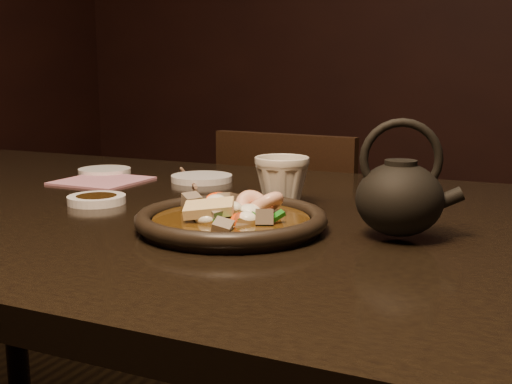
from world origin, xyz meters
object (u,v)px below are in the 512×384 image
at_px(table, 154,248).
at_px(teapot, 400,195).
at_px(chair, 302,272).
at_px(tea_cup, 282,180).
at_px(plate, 231,221).

bearing_deg(table, teapot, -7.08).
relative_size(chair, tea_cup, 9.31).
height_order(table, teapot, teapot).
distance_m(plate, tea_cup, 0.17).
bearing_deg(tea_cup, plate, -91.26).
distance_m(chair, tea_cup, 0.71).
bearing_deg(table, tea_cup, 17.39).
relative_size(plate, teapot, 1.73).
xyz_separation_m(chair, teapot, (0.40, -0.71, 0.36)).
distance_m(chair, plate, 0.84).
distance_m(tea_cup, teapot, 0.24).
bearing_deg(tea_cup, table, -162.61).
height_order(chair, tea_cup, tea_cup).
height_order(tea_cup, teapot, teapot).
xyz_separation_m(plate, teapot, (0.22, 0.05, 0.04)).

